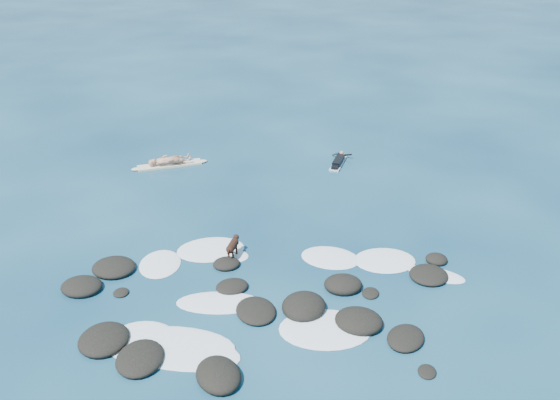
{
  "coord_description": "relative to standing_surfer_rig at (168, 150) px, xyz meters",
  "views": [
    {
      "loc": [
        1.88,
        -17.53,
        11.63
      ],
      "look_at": [
        0.09,
        4.0,
        0.9
      ],
      "focal_mm": 40.0,
      "sensor_mm": 36.0,
      "label": 1
    }
  ],
  "objects": [
    {
      "name": "standing_surfer_rig",
      "position": [
        0.0,
        0.0,
        0.0
      ],
      "size": [
        3.43,
        1.7,
        2.04
      ],
      "rotation": [
        0.0,
        0.0,
        0.39
      ],
      "color": "beige",
      "rests_on": "ground"
    },
    {
      "name": "breaking_foam",
      "position": [
        4.97,
        -10.46,
        -0.79
      ],
      "size": [
        11.35,
        7.8,
        0.12
      ],
      "color": "white",
      "rests_on": "ground"
    },
    {
      "name": "ground",
      "position": [
        5.54,
        -8.96,
        -0.8
      ],
      "size": [
        160.0,
        160.0,
        0.0
      ],
      "primitive_type": "plane",
      "color": "#0A2642",
      "rests_on": "ground"
    },
    {
      "name": "dog",
      "position": [
        4.21,
        -7.83,
        -0.31
      ],
      "size": [
        0.41,
        1.16,
        0.74
      ],
      "rotation": [
        0.0,
        0.0,
        1.41
      ],
      "color": "black",
      "rests_on": "ground"
    },
    {
      "name": "paddling_surfer_rig",
      "position": [
        7.93,
        0.95,
        -0.67
      ],
      "size": [
        1.09,
        2.21,
        0.38
      ],
      "rotation": [
        0.0,
        0.0,
        1.35
      ],
      "color": "silver",
      "rests_on": "ground"
    },
    {
      "name": "reef_rocks",
      "position": [
        5.07,
        -11.05,
        -0.69
      ],
      "size": [
        12.95,
        7.8,
        0.6
      ],
      "color": "black",
      "rests_on": "ground"
    }
  ]
}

